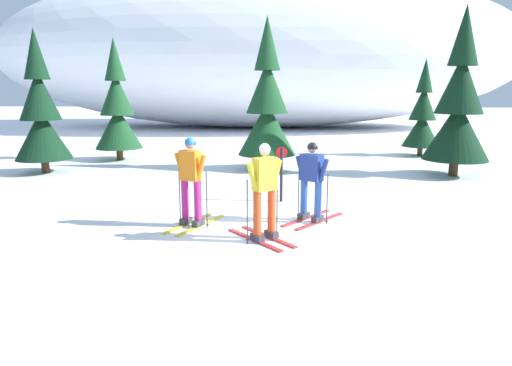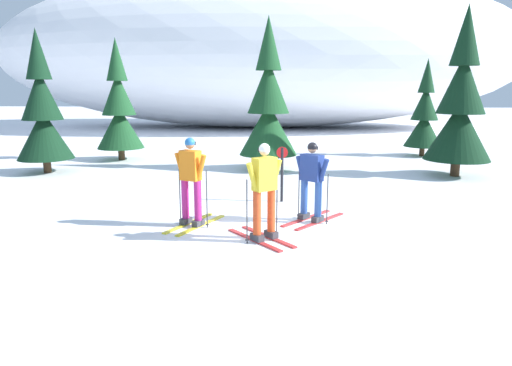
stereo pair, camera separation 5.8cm
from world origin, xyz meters
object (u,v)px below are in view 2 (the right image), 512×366
(skier_yellow_jacket, at_px, (264,190))
(trail_marker_post, at_px, (282,171))
(pine_tree_center_left, at_px, (119,110))
(pine_tree_far_right, at_px, (424,116))
(skier_navy_jacket, at_px, (312,180))
(pine_tree_center_right, at_px, (460,107))
(pine_tree_far_left, at_px, (42,114))
(skier_orange_jacket, at_px, (191,180))
(pine_tree_center, at_px, (268,107))

(skier_yellow_jacket, bearing_deg, trail_marker_post, 84.27)
(pine_tree_center_left, height_order, pine_tree_far_right, pine_tree_center_left)
(skier_navy_jacket, bearing_deg, pine_tree_center_right, 48.24)
(skier_navy_jacket, xyz_separation_m, trail_marker_post, (-0.64, 1.74, -0.11))
(skier_navy_jacket, distance_m, pine_tree_far_left, 10.12)
(skier_navy_jacket, distance_m, pine_tree_far_right, 11.32)
(skier_orange_jacket, relative_size, pine_tree_center, 0.35)
(pine_tree_center_left, xyz_separation_m, pine_tree_far_right, (12.20, 1.83, -0.30))
(skier_yellow_jacket, height_order, pine_tree_center_left, pine_tree_center_left)
(skier_yellow_jacket, height_order, pine_tree_center, pine_tree_center)
(pine_tree_far_left, height_order, pine_tree_center_right, pine_tree_center_right)
(skier_navy_jacket, xyz_separation_m, skier_yellow_jacket, (-0.95, -1.32, 0.07))
(skier_yellow_jacket, xyz_separation_m, pine_tree_center, (-0.22, 7.75, 1.19))
(skier_orange_jacket, relative_size, pine_tree_center_right, 0.35)
(pine_tree_center_left, bearing_deg, skier_orange_jacket, -62.31)
(pine_tree_center_left, bearing_deg, pine_tree_center_right, -12.71)
(pine_tree_center_left, relative_size, pine_tree_center, 0.91)
(pine_tree_center_right, xyz_separation_m, trail_marker_post, (-5.57, -3.78, -1.44))
(pine_tree_center, bearing_deg, skier_navy_jacket, -79.76)
(pine_tree_center_left, distance_m, pine_tree_far_right, 12.34)
(pine_tree_center_left, relative_size, pine_tree_far_right, 1.18)
(pine_tree_center_right, bearing_deg, pine_tree_center, 171.49)
(pine_tree_far_right, bearing_deg, pine_tree_center_left, -171.45)
(skier_navy_jacket, height_order, pine_tree_center_right, pine_tree_center_right)
(pine_tree_center_right, bearing_deg, pine_tree_far_left, -179.02)
(skier_navy_jacket, distance_m, trail_marker_post, 1.85)
(pine_tree_center_left, height_order, pine_tree_center_right, pine_tree_center_right)
(pine_tree_far_right, xyz_separation_m, trail_marker_post, (-5.79, -8.32, -0.88))
(pine_tree_center, height_order, trail_marker_post, pine_tree_center)
(pine_tree_center_right, bearing_deg, pine_tree_far_right, 87.13)
(pine_tree_far_left, distance_m, trail_marker_post, 8.76)
(skier_navy_jacket, height_order, pine_tree_center, pine_tree_center)
(pine_tree_far_left, bearing_deg, pine_tree_center_right, 0.98)
(pine_tree_far_left, xyz_separation_m, pine_tree_far_right, (13.71, 4.76, -0.30))
(pine_tree_far_left, bearing_deg, pine_tree_center, 8.77)
(pine_tree_far_left, relative_size, pine_tree_center_right, 0.88)
(pine_tree_center, bearing_deg, pine_tree_center_left, 163.08)
(pine_tree_far_left, height_order, pine_tree_far_right, pine_tree_far_left)
(skier_orange_jacket, bearing_deg, skier_yellow_jacket, -28.45)
(pine_tree_center_left, height_order, pine_tree_center, pine_tree_center)
(skier_navy_jacket, height_order, pine_tree_far_left, pine_tree_far_left)
(pine_tree_center_left, relative_size, trail_marker_post, 3.39)
(skier_navy_jacket, distance_m, skier_yellow_jacket, 1.62)
(skier_navy_jacket, relative_size, pine_tree_far_right, 0.43)
(skier_navy_jacket, bearing_deg, skier_orange_jacket, -168.69)
(pine_tree_center_right, bearing_deg, pine_tree_center_left, 167.29)
(skier_navy_jacket, distance_m, pine_tree_center_left, 10.88)
(pine_tree_far_left, bearing_deg, skier_yellow_jacket, -40.96)
(trail_marker_post, bearing_deg, pine_tree_far_right, 55.14)
(pine_tree_center, bearing_deg, pine_tree_far_right, 29.84)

